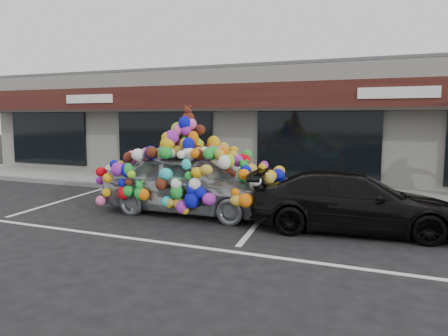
% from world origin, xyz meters
% --- Properties ---
extents(ground, '(90.00, 90.00, 0.00)m').
position_xyz_m(ground, '(0.00, 0.00, 0.00)').
color(ground, black).
rests_on(ground, ground).
extents(shop_building, '(24.00, 7.20, 4.31)m').
position_xyz_m(shop_building, '(0.00, 8.44, 2.16)').
color(shop_building, white).
rests_on(shop_building, ground).
extents(sidewalk, '(26.00, 3.00, 0.15)m').
position_xyz_m(sidewalk, '(0.00, 4.00, 0.07)').
color(sidewalk, '#979792').
rests_on(sidewalk, ground).
extents(kerb, '(26.00, 0.18, 0.16)m').
position_xyz_m(kerb, '(0.00, 2.50, 0.07)').
color(kerb, slate).
rests_on(kerb, ground).
extents(parking_stripe_left, '(0.73, 4.37, 0.01)m').
position_xyz_m(parking_stripe_left, '(-3.20, 0.20, 0.00)').
color(parking_stripe_left, silver).
rests_on(parking_stripe_left, ground).
extents(parking_stripe_mid, '(0.73, 4.37, 0.01)m').
position_xyz_m(parking_stripe_mid, '(2.80, 0.20, 0.00)').
color(parking_stripe_mid, silver).
rests_on(parking_stripe_mid, ground).
extents(lane_line, '(14.00, 0.12, 0.01)m').
position_xyz_m(lane_line, '(2.00, -2.30, 0.00)').
color(lane_line, silver).
rests_on(lane_line, ground).
extents(toy_car, '(3.18, 4.70, 2.73)m').
position_xyz_m(toy_car, '(0.91, 0.21, 0.93)').
color(toy_car, silver).
rests_on(toy_car, ground).
extents(black_sedan, '(2.31, 4.52, 1.25)m').
position_xyz_m(black_sedan, '(4.91, 0.06, 0.63)').
color(black_sedan, black).
rests_on(black_sedan, ground).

